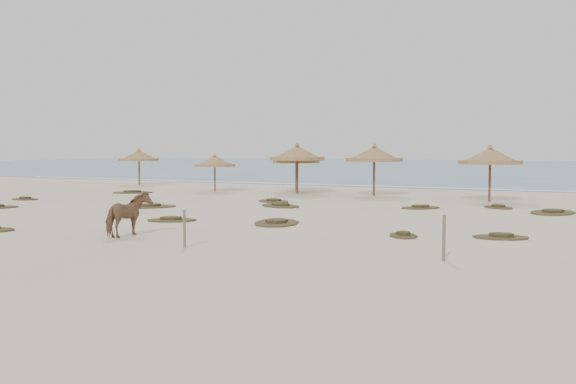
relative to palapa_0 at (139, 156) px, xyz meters
name	(u,v)px	position (x,y,z in m)	size (l,w,h in m)	color
ground	(184,228)	(17.96, -19.92, -2.17)	(160.00, 160.00, 0.00)	beige
ocean	(494,167)	(17.96, 55.08, -2.17)	(200.00, 100.00, 0.01)	navy
foam_line	(395,187)	(17.96, 6.08, -2.17)	(70.00, 0.60, 0.01)	white
palapa_0	(139,156)	(0.00, 0.00, 0.00)	(3.22, 3.22, 2.80)	brown
palapa_1	(215,162)	(8.94, -3.59, -0.26)	(3.13, 3.13, 2.46)	brown
palapa_2	(297,154)	(14.48, -3.00, 0.26)	(4.26, 4.26, 3.14)	brown
palapa_3	(296,157)	(13.62, -1.32, 0.02)	(3.37, 3.37, 2.83)	brown
palapa_4	(374,155)	(19.26, -2.70, 0.23)	(3.51, 3.51, 3.09)	brown
palapa_5	(490,157)	(25.93, -3.89, 0.16)	(4.11, 4.11, 3.01)	brown
horse	(128,215)	(17.58, -22.44, -1.48)	(0.75, 1.65, 1.39)	brown
fence_post_near	(184,229)	(20.49, -23.53, -1.64)	(0.08, 0.08, 1.07)	#6E6553
fence_post_far	(444,238)	(27.55, -22.50, -1.59)	(0.08, 0.08, 1.16)	#6E6553
scrub_1	(149,206)	(11.89, -14.10, -2.12)	(3.03, 2.90, 0.16)	#4C4321
scrub_2	(171,220)	(16.22, -18.29, -2.12)	(2.28, 1.94, 0.16)	#4C4321
scrub_3	(281,206)	(17.35, -11.10, -2.12)	(2.86, 2.59, 0.16)	#4C4321
scrub_4	(501,237)	(28.30, -17.71, -2.12)	(1.98, 1.57, 0.16)	#4C4321
scrub_5	(553,212)	(29.28, -8.82, -2.12)	(2.32, 3.01, 0.16)	#4C4321
scrub_6	(133,192)	(5.01, -6.90, -2.12)	(2.94, 2.70, 0.16)	#4C4321
scrub_7	(421,207)	(23.62, -9.10, -2.12)	(2.27, 2.31, 0.16)	#4C4321
scrub_8	(25,199)	(3.10, -13.50, -2.12)	(1.69, 1.16, 0.16)	#4C4321
scrub_9	(276,222)	(20.28, -17.35, -2.12)	(2.31, 2.91, 0.16)	#4C4321
scrub_10	(498,207)	(26.85, -7.37, -2.12)	(1.96, 2.05, 0.16)	#4C4321
scrub_12	(403,235)	(25.45, -18.66, -2.12)	(1.39, 1.60, 0.16)	#4C4321
scrub_13	(274,201)	(15.85, -8.89, -2.12)	(2.59, 2.43, 0.16)	#4C4321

